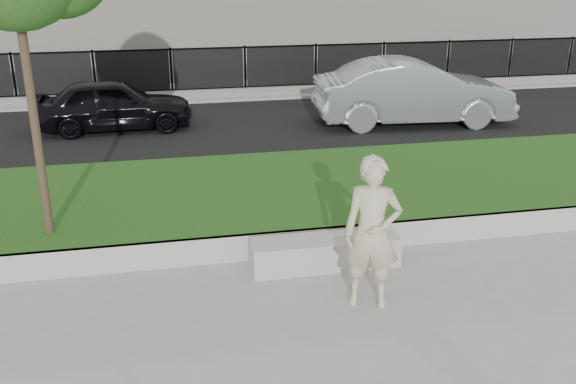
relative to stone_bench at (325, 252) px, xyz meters
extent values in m
plane|color=gray|center=(-1.07, -0.62, -0.22)|extent=(90.00, 90.00, 0.00)
cube|color=black|center=(-1.07, 2.38, -0.02)|extent=(34.00, 4.00, 0.40)
cube|color=#A8A59D|center=(-1.07, 0.42, -0.02)|extent=(34.00, 0.08, 0.40)
cube|color=black|center=(-1.07, 7.88, -0.20)|extent=(34.00, 7.00, 0.04)
cube|color=gray|center=(-1.07, 12.38, -0.16)|extent=(34.00, 3.00, 0.12)
cube|color=slate|center=(-1.07, 11.38, 0.02)|extent=(32.00, 0.30, 0.24)
cube|color=black|center=(-1.07, 11.38, 0.65)|extent=(32.00, 0.04, 1.50)
cube|color=black|center=(-1.07, 11.38, 1.35)|extent=(32.00, 0.05, 0.05)
cube|color=black|center=(-1.07, 11.38, 0.15)|extent=(32.00, 0.05, 0.05)
cube|color=#A8A59D|center=(0.00, 0.00, 0.00)|extent=(2.11, 0.53, 0.43)
imported|color=beige|center=(0.29, -1.11, 0.76)|extent=(0.82, 0.67, 1.94)
cube|color=beige|center=(0.22, 0.06, 0.23)|extent=(0.23, 0.19, 0.02)
cylinder|color=#38281C|center=(-3.83, 1.10, 2.74)|extent=(0.12, 0.12, 5.11)
imported|color=black|center=(-3.22, 8.26, 0.47)|extent=(3.84, 1.62, 1.29)
imported|color=#9A9EA3|center=(4.28, 7.33, 0.65)|extent=(5.13, 2.15, 1.65)
camera|label=1|loc=(-2.20, -7.93, 3.96)|focal=40.00mm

